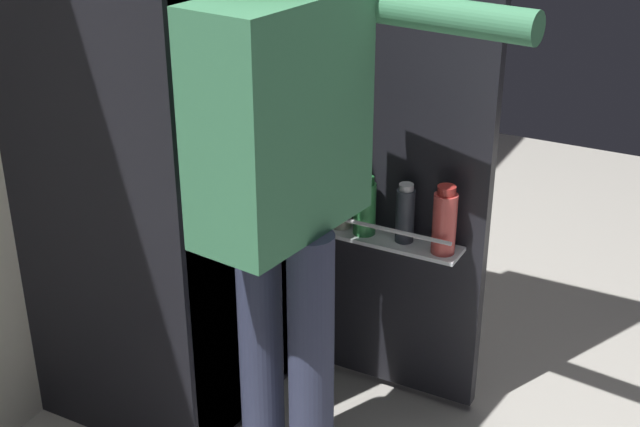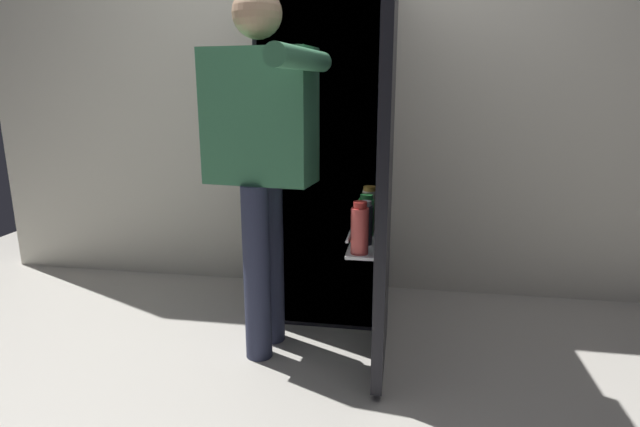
{
  "view_description": "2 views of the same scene",
  "coord_description": "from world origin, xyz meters",
  "views": [
    {
      "loc": [
        -1.87,
        -0.98,
        1.74
      ],
      "look_at": [
        -0.04,
        -0.0,
        0.76
      ],
      "focal_mm": 49.16,
      "sensor_mm": 36.0,
      "label": 1
    },
    {
      "loc": [
        0.4,
        -2.11,
        1.2
      ],
      "look_at": [
        0.07,
        -0.11,
        0.69
      ],
      "focal_mm": 28.46,
      "sensor_mm": 36.0,
      "label": 2
    }
  ],
  "objects": [
    {
      "name": "person",
      "position": [
        -0.2,
        0.0,
        0.96
      ],
      "size": [
        0.55,
        0.8,
        1.6
      ],
      "color": "#2D334C",
      "rests_on": "ground_plane"
    },
    {
      "name": "refrigerator",
      "position": [
        0.02,
        0.5,
        0.9
      ],
      "size": [
        0.66,
        1.2,
        1.8
      ],
      "color": "black",
      "rests_on": "ground_plane"
    }
  ]
}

